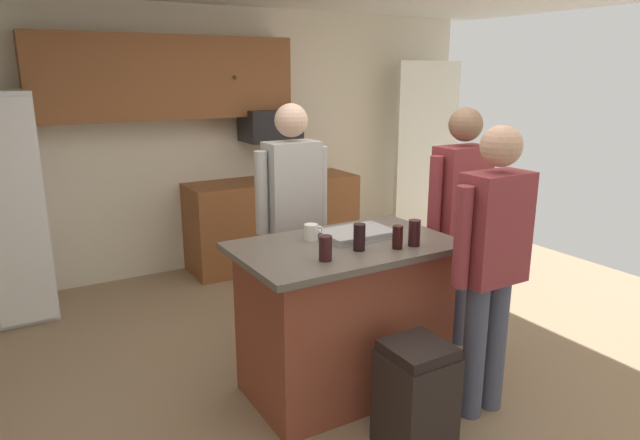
% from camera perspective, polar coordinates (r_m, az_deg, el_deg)
% --- Properties ---
extents(floor, '(7.04, 7.04, 0.00)m').
position_cam_1_polar(floor, '(3.84, 3.91, -16.17)').
color(floor, '#937A5B').
rests_on(floor, ground).
extents(back_wall, '(6.40, 0.10, 2.60)m').
position_cam_1_polar(back_wall, '(5.85, -11.68, 7.91)').
color(back_wall, beige).
rests_on(back_wall, ground).
extents(french_door_window_panel, '(0.90, 0.06, 2.00)m').
position_cam_1_polar(french_door_window_panel, '(6.84, 10.77, 7.24)').
color(french_door_window_panel, white).
rests_on(french_door_window_panel, ground).
extents(cabinet_run_upper, '(2.40, 0.38, 0.75)m').
position_cam_1_polar(cabinet_run_upper, '(5.50, -15.37, 13.81)').
color(cabinet_run_upper, brown).
extents(cabinet_run_lower, '(1.80, 0.63, 0.90)m').
position_cam_1_polar(cabinet_run_lower, '(5.94, -4.77, -0.09)').
color(cabinet_run_lower, brown).
rests_on(cabinet_run_lower, ground).
extents(microwave_over_range, '(0.56, 0.40, 0.32)m').
position_cam_1_polar(microwave_over_range, '(5.78, -5.07, 9.57)').
color(microwave_over_range, black).
extents(kitchen_island, '(1.33, 0.83, 0.97)m').
position_cam_1_polar(kitchen_island, '(3.56, 2.49, -9.79)').
color(kitchen_island, brown).
rests_on(kitchen_island, ground).
extents(person_guest_right, '(0.57, 0.22, 1.71)m').
position_cam_1_polar(person_guest_right, '(3.28, 17.13, -3.36)').
color(person_guest_right, '#4C5166').
rests_on(person_guest_right, ground).
extents(person_host_foreground, '(0.57, 0.23, 1.77)m').
position_cam_1_polar(person_host_foreground, '(4.03, -2.84, 1.25)').
color(person_host_foreground, tan).
rests_on(person_host_foreground, ground).
extents(person_elder_center, '(0.57, 0.23, 1.75)m').
position_cam_1_polar(person_elder_center, '(4.05, 14.04, 0.68)').
color(person_elder_center, '#4C5166').
rests_on(person_elder_center, ground).
extents(mug_blue_stoneware, '(0.13, 0.09, 0.10)m').
position_cam_1_polar(mug_blue_stoneware, '(3.45, -0.88, -1.22)').
color(mug_blue_stoneware, white).
rests_on(mug_blue_stoneware, kitchen_island).
extents(tumbler_amber, '(0.07, 0.07, 0.16)m').
position_cam_1_polar(tumbler_amber, '(3.24, 4.02, -1.76)').
color(tumbler_amber, black).
rests_on(tumbler_amber, kitchen_island).
extents(glass_short_whisky, '(0.06, 0.06, 0.14)m').
position_cam_1_polar(glass_short_whisky, '(3.30, 7.89, -1.74)').
color(glass_short_whisky, black).
rests_on(glass_short_whisky, kitchen_island).
extents(glass_pilsner, '(0.07, 0.07, 0.16)m').
position_cam_1_polar(glass_pilsner, '(3.37, 9.57, -1.31)').
color(glass_pilsner, black).
rests_on(glass_pilsner, kitchen_island).
extents(glass_dark_ale, '(0.07, 0.07, 0.14)m').
position_cam_1_polar(glass_dark_ale, '(3.06, 0.56, -2.89)').
color(glass_dark_ale, black).
rests_on(glass_dark_ale, kitchen_island).
extents(serving_tray, '(0.44, 0.30, 0.04)m').
position_cam_1_polar(serving_tray, '(3.52, 3.73, -1.38)').
color(serving_tray, '#B7B7BC').
rests_on(serving_tray, kitchen_island).
extents(trash_bin, '(0.34, 0.34, 0.61)m').
position_cam_1_polar(trash_bin, '(3.16, 9.69, -17.34)').
color(trash_bin, black).
rests_on(trash_bin, ground).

